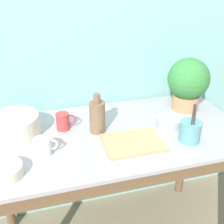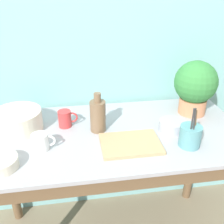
# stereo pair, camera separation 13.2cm
# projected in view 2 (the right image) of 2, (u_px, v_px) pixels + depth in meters

# --- Properties ---
(wall_back) EXTENTS (6.00, 0.05, 2.40)m
(wall_back) POSITION_uv_depth(u_px,v_px,m) (102.00, 47.00, 1.56)
(wall_back) COLOR #7AB2B2
(wall_back) RESTS_ON ground_plane
(counter_table) EXTENTS (1.40, 0.69, 0.85)m
(counter_table) POSITION_uv_depth(u_px,v_px,m) (113.00, 160.00, 1.43)
(counter_table) COLOR brown
(counter_table) RESTS_ON ground_plane
(potted_plant) EXTENTS (0.24, 0.24, 0.32)m
(potted_plant) POSITION_uv_depth(u_px,v_px,m) (195.00, 85.00, 1.49)
(potted_plant) COLOR tan
(potted_plant) RESTS_ON counter_table
(bowl_wash_large) EXTENTS (0.25, 0.25, 0.11)m
(bowl_wash_large) POSITION_uv_depth(u_px,v_px,m) (18.00, 120.00, 1.38)
(bowl_wash_large) COLOR beige
(bowl_wash_large) RESTS_ON counter_table
(bottle_tall) EXTENTS (0.08, 0.08, 0.21)m
(bottle_tall) POSITION_uv_depth(u_px,v_px,m) (98.00, 115.00, 1.35)
(bottle_tall) COLOR brown
(bottle_tall) RESTS_ON counter_table
(mug_white) EXTENTS (0.11, 0.08, 0.08)m
(mug_white) POSITION_uv_depth(u_px,v_px,m) (41.00, 142.00, 1.22)
(mug_white) COLOR white
(mug_white) RESTS_ON counter_table
(mug_red) EXTENTS (0.11, 0.07, 0.09)m
(mug_red) POSITION_uv_depth(u_px,v_px,m) (65.00, 119.00, 1.41)
(mug_red) COLOR #C63838
(mug_red) RESTS_ON counter_table
(bowl_small_cream) EXTENTS (0.15, 0.15, 0.05)m
(bowl_small_cream) POSITION_uv_depth(u_px,v_px,m) (0.00, 163.00, 1.11)
(bowl_small_cream) COLOR beige
(bowl_small_cream) RESTS_ON counter_table
(bowl_small_steel) EXTENTS (0.14, 0.14, 0.05)m
(bowl_small_steel) POSITION_uv_depth(u_px,v_px,m) (172.00, 125.00, 1.38)
(bowl_small_steel) COLOR #A8A8B2
(bowl_small_steel) RESTS_ON counter_table
(utensil_cup) EXTENTS (0.10, 0.10, 0.21)m
(utensil_cup) POSITION_uv_depth(u_px,v_px,m) (190.00, 136.00, 1.24)
(utensil_cup) COLOR #569399
(utensil_cup) RESTS_ON counter_table
(tray_board) EXTENTS (0.29, 0.21, 0.02)m
(tray_board) POSITION_uv_depth(u_px,v_px,m) (131.00, 144.00, 1.27)
(tray_board) COLOR tan
(tray_board) RESTS_ON counter_table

